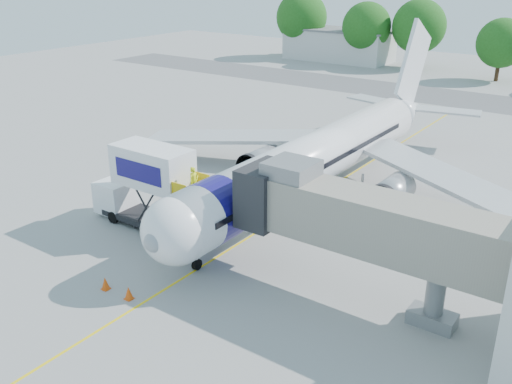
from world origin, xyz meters
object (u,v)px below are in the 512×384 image
Objects in this scene: aircraft at (320,156)px; ground_tug at (77,304)px; jet_bridge at (351,218)px; catering_hiloader at (146,186)px.

aircraft is 20.60m from ground_tug.
jet_bridge reaches higher than ground_tug.
ground_tug is (-9.65, -9.29, -3.63)m from jet_bridge.
ground_tug is (-1.66, -20.41, -2.24)m from aircraft.
ground_tug is at bearing -63.61° from catering_hiloader.
aircraft is at bearing 125.70° from jet_bridge.
aircraft reaches higher than catering_hiloader.
aircraft is 4.44× the size of catering_hiloader.
aircraft is 2.71× the size of jet_bridge.
jet_bridge is at bearing 0.01° from catering_hiloader.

